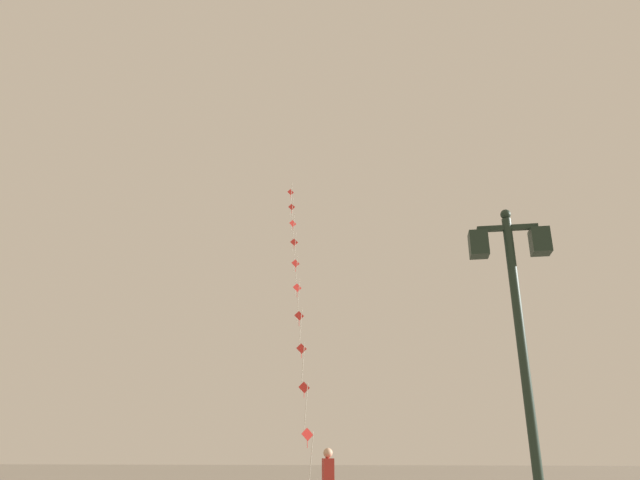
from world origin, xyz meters
TOP-DOWN VIEW (x-y plane):
  - twin_lantern_lamp_post at (2.72, 8.57)m, footprint 1.20×0.28m
  - kite_train at (-3.04, 21.42)m, footprint 3.45×12.40m

SIDE VIEW (x-z plane):
  - twin_lantern_lamp_post at x=2.72m, z-range 0.97..6.16m
  - kite_train at x=-3.04m, z-range 0.17..15.23m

